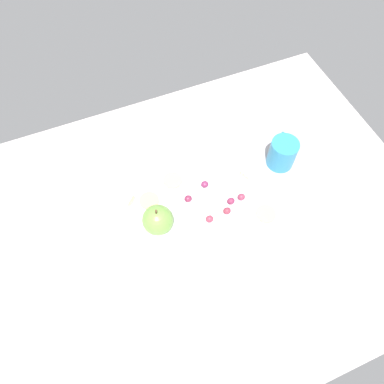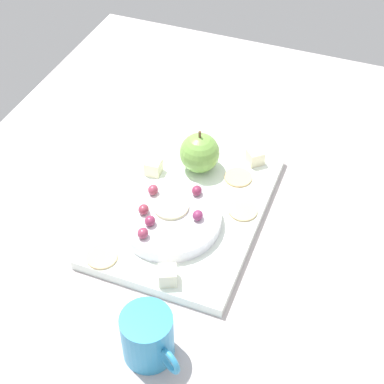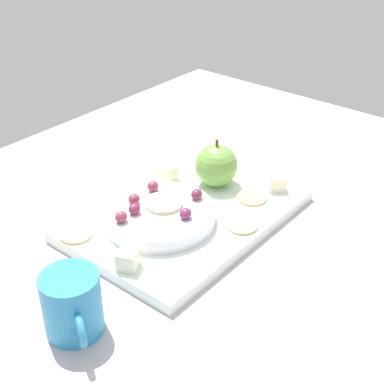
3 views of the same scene
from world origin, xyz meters
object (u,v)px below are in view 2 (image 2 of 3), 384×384
Objects in this scene: grape_5 at (198,215)px; grape_2 at (196,192)px; serving_dish at (170,219)px; grape_0 at (150,221)px; apple_whole at (200,153)px; apple_slice_0 at (171,206)px; cheese_cube_0 at (153,167)px; grape_3 at (144,209)px; grape_1 at (143,233)px; cracker_1 at (243,211)px; cheese_cube_2 at (168,275)px; cheese_cube_1 at (255,157)px; cracker_2 at (238,177)px; cracker_0 at (102,257)px; platter at (188,208)px; cup at (148,337)px; grape_4 at (153,190)px.

grape_2 is at bearing 23.99° from grape_5.
serving_dish is 9.04× the size of grape_0.
apple_slice_0 is at bearing 179.70° from apple_whole.
cheese_cube_0 is 1.44× the size of grape_3.
apple_whole reaches higher than grape_0.
cracker_1 is at bearing -43.63° from grape_1.
grape_3 is (-1.31, 3.98, 1.96)cm from serving_dish.
cheese_cube_1 is at bearing -8.26° from cheese_cube_2.
cheese_cube_2 reaches higher than cracker_2.
cheese_cube_0 is 21.07cm from cracker_0.
cup is (-27.27, -5.00, 3.20)cm from platter.
cheese_cube_0 is at bearing 63.93° from grape_2.
grape_5 is (11.25, -11.81, 2.90)cm from cracker_0.
grape_5 reaches higher than serving_dish.
grape_0 is at bearing 23.34° from cup.
cracker_0 is 13.98cm from apple_slice_0.
cracker_2 is (-0.11, -7.48, -3.42)cm from apple_whole.
cheese_cube_2 reaches higher than cracker_0.
apple_slice_0 is (11.98, -6.80, 2.38)cm from cracker_0.
grape_4 reaches higher than grape_2.
apple_whole is 26.16cm from cheese_cube_2.
cheese_cube_2 is at bearing -151.12° from cheese_cube_0.
grape_5 is (11.68, -0.39, 1.74)cm from cheese_cube_2.
apple_whole is 8.71cm from cheese_cube_0.
grape_0 is (7.34, -5.13, 2.92)cm from cracker_0.
grape_0 is 20.60cm from cup.
cheese_cube_2 is 0.28× the size of cup.
cheese_cube_0 is at bearing 24.05° from grape_4.
grape_0 is 9.87cm from grape_2.
apple_whole is 26.38cm from cracker_0.
grape_2 is (-14.22, 6.23, 1.74)cm from cheese_cube_1.
apple_whole is 0.74× the size of cup.
grape_0 is at bearing 152.60° from cracker_2.
grape_1 is 9.44cm from grape_5.
grape_4 reaches higher than platter.
serving_dish is 1.76× the size of cup.
cheese_cube_2 is 1.44× the size of grape_3.
apple_whole reaches higher than cracker_0.
serving_dish is at bearing 155.08° from grape_2.
cheese_cube_2 is (-16.14, -3.13, 2.28)cm from platter.
cup is (-11.56, -13.28, 2.09)cm from cracker_0.
grape_3 is (-6.41, 5.17, 4.02)cm from platter.
cheese_cube_2 is 0.55× the size of cracker_0.
grape_4 is at bearing 19.88° from grape_0.
grape_5 is (3.91, -6.68, -0.01)cm from grape_0.
grape_5 is at bearing -1.94° from cheese_cube_2.
grape_1 is at bearing -179.05° from grape_0.
serving_dish is 12.66cm from cracker_1.
platter is at bearing 152.55° from cheese_cube_1.
cracker_2 is 10.58cm from grape_2.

